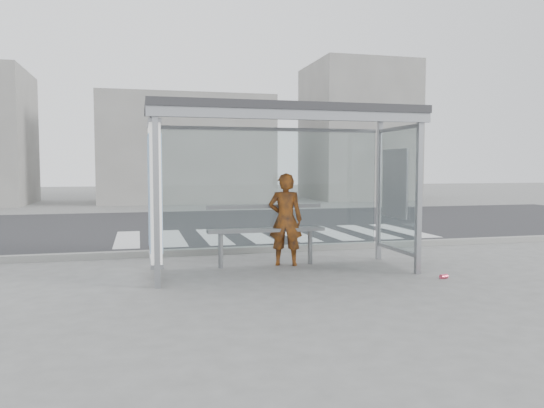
{
  "coord_description": "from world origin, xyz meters",
  "views": [
    {
      "loc": [
        -2.24,
        -8.12,
        1.68
      ],
      "look_at": [
        -0.13,
        0.2,
        1.08
      ],
      "focal_mm": 35.0,
      "sensor_mm": 36.0,
      "label": 1
    }
  ],
  "objects_px": {
    "person": "(285,219)",
    "soda_can": "(444,276)",
    "bench": "(266,230)",
    "bus_shelter": "(259,148)"
  },
  "relations": [
    {
      "from": "person",
      "to": "bench",
      "type": "height_order",
      "value": "person"
    },
    {
      "from": "bench",
      "to": "soda_can",
      "type": "bearing_deg",
      "value": -35.56
    },
    {
      "from": "bench",
      "to": "person",
      "type": "bearing_deg",
      "value": -5.31
    },
    {
      "from": "bench",
      "to": "soda_can",
      "type": "distance_m",
      "value": 2.94
    },
    {
      "from": "person",
      "to": "soda_can",
      "type": "relative_size",
      "value": 12.57
    },
    {
      "from": "soda_can",
      "to": "bus_shelter",
      "type": "bearing_deg",
      "value": 155.21
    },
    {
      "from": "bus_shelter",
      "to": "soda_can",
      "type": "bearing_deg",
      "value": -24.79
    },
    {
      "from": "bench",
      "to": "soda_can",
      "type": "xyz_separation_m",
      "value": [
        2.35,
        -1.68,
        -0.57
      ]
    },
    {
      "from": "bus_shelter",
      "to": "soda_can",
      "type": "xyz_separation_m",
      "value": [
        2.57,
        -1.19,
        -1.95
      ]
    },
    {
      "from": "person",
      "to": "soda_can",
      "type": "height_order",
      "value": "person"
    }
  ]
}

